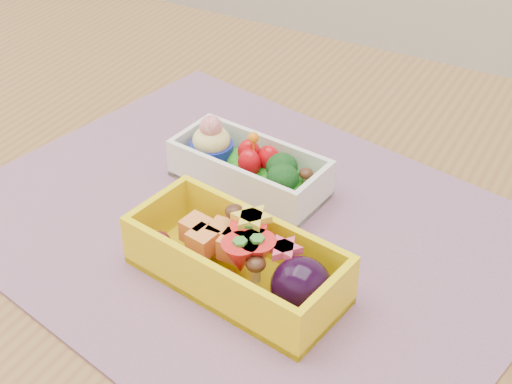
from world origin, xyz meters
The scene contains 4 objects.
table centered at (0.00, 0.00, 0.65)m, with size 1.20×0.80×0.75m.
placemat centered at (0.05, -0.01, 0.75)m, with size 0.50×0.38×0.00m, color #A26F92.
bento_white centered at (0.02, 0.05, 0.77)m, with size 0.16×0.08×0.06m.
bento_yellow centered at (0.08, -0.08, 0.78)m, with size 0.19×0.10×0.06m.
Camera 1 is at (0.30, -0.45, 1.16)m, focal length 51.46 mm.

